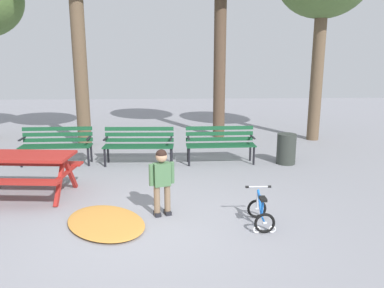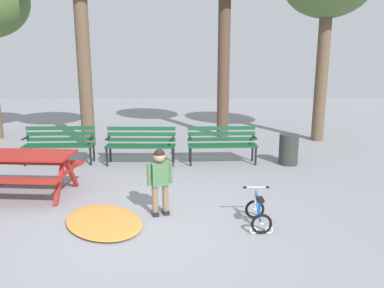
% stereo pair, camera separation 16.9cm
% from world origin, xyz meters
% --- Properties ---
extents(ground, '(36.00, 36.00, 0.00)m').
position_xyz_m(ground, '(0.00, 0.00, 0.00)').
color(ground, gray).
extents(picnic_table, '(1.91, 1.49, 0.79)m').
position_xyz_m(picnic_table, '(-2.24, 1.45, 0.59)').
color(picnic_table, maroon).
rests_on(picnic_table, ground).
extents(park_bench_far_left, '(1.61, 0.50, 0.85)m').
position_xyz_m(park_bench_far_left, '(-2.25, 3.58, 0.51)').
color(park_bench_far_left, '#144728').
rests_on(park_bench_far_left, ground).
extents(park_bench_left, '(1.61, 0.51, 0.85)m').
position_xyz_m(park_bench_left, '(-0.35, 3.48, 0.51)').
color(park_bench_left, '#144728').
rests_on(park_bench_left, ground).
extents(park_bench_right, '(1.61, 0.50, 0.85)m').
position_xyz_m(park_bench_right, '(1.55, 3.50, 0.51)').
color(park_bench_right, '#144728').
rests_on(park_bench_right, ground).
extents(child_standing, '(0.39, 0.23, 1.06)m').
position_xyz_m(child_standing, '(0.28, 0.48, 0.63)').
color(child_standing, '#7F664C').
rests_on(child_standing, ground).
extents(kids_bicycle, '(0.39, 0.56, 0.54)m').
position_xyz_m(kids_bicycle, '(1.73, 0.04, 0.20)').
color(kids_bicycle, black).
rests_on(kids_bicycle, ground).
extents(leaf_pile, '(1.69, 1.79, 0.07)m').
position_xyz_m(leaf_pile, '(-0.55, 0.17, 0.04)').
color(leaf_pile, '#C68438').
rests_on(leaf_pile, ground).
extents(trash_bin, '(0.44, 0.44, 0.71)m').
position_xyz_m(trash_bin, '(3.08, 3.33, 0.35)').
color(trash_bin, '#2D332D').
rests_on(trash_bin, ground).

